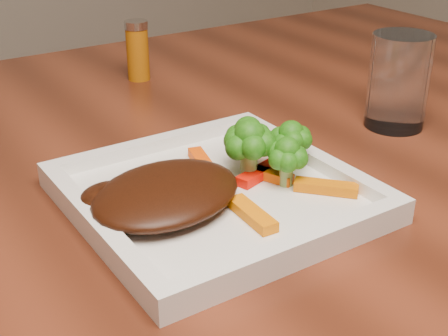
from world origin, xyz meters
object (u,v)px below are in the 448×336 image
plate (216,198)px  steak (166,193)px  drinking_glass (399,82)px  spice_shaker (138,51)px

plate → steak: 0.06m
steak → drinking_glass: size_ratio=1.28×
plate → drinking_glass: bearing=8.7°
drinking_glass → plate: bearing=-171.3°
spice_shaker → drinking_glass: (0.19, -0.36, 0.01)m
drinking_glass → spice_shaker: bearing=118.0°
plate → steak: (-0.05, 0.00, 0.02)m
spice_shaker → drinking_glass: 0.40m
plate → spice_shaker: (0.11, 0.40, 0.04)m
plate → drinking_glass: (0.30, 0.05, 0.05)m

